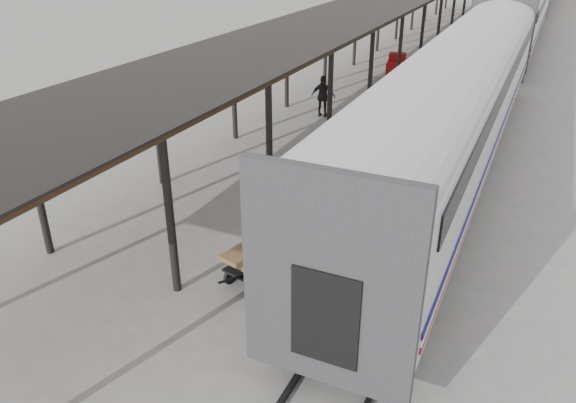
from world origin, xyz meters
The scene contains 8 objects.
ground centered at (0.00, 0.00, 0.00)m, with size 160.00×160.00×0.00m, color slate.
train centered at (3.19, 33.79, 2.69)m, with size 3.45×76.01×4.01m.
rails centered at (3.20, 34.00, 0.06)m, with size 1.54×150.00×0.12m.
baggage_cart centered at (0.41, -0.44, 0.65)m, with size 1.82×2.64×0.86m.
suitcase_stack centered at (0.37, -0.06, 1.05)m, with size 1.42×1.14×0.57m.
luggage_tug centered at (-2.04, 20.27, 0.67)m, with size 1.26×1.79×1.46m.
porter centered at (0.66, -1.09, 1.72)m, with size 0.63×0.41×1.73m, color navy.
pedestrian centered at (-3.27, 12.25, 0.94)m, with size 1.10×0.46×1.88m, color black.
Camera 1 is at (5.79, -11.03, 7.86)m, focal length 35.00 mm.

